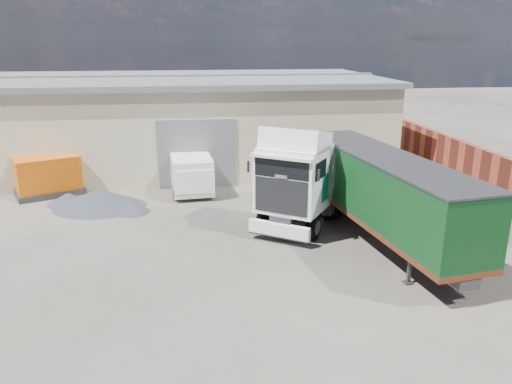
{
  "coord_description": "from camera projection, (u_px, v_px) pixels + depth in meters",
  "views": [
    {
      "loc": [
        -2.37,
        -15.37,
        7.53
      ],
      "look_at": [
        0.12,
        3.0,
        1.81
      ],
      "focal_mm": 35.0,
      "sensor_mm": 36.0,
      "label": 1
    }
  ],
  "objects": [
    {
      "name": "gravel_heap",
      "position": [
        98.0,
        199.0,
        23.12
      ],
      "size": [
        4.98,
        4.39,
        0.89
      ],
      "rotation": [
        0.0,
        0.0,
        -0.03
      ],
      "color": "#21232C",
      "rests_on": "ground"
    },
    {
      "name": "tractor_unit",
      "position": [
        300.0,
        184.0,
        20.4
      ],
      "size": [
        5.6,
        6.62,
        4.34
      ],
      "rotation": [
        0.0,
        0.0,
        -0.6
      ],
      "color": "black",
      "rests_on": "ground"
    },
    {
      "name": "box_trailer",
      "position": [
        382.0,
        190.0,
        18.67
      ],
      "size": [
        3.58,
        10.56,
        3.44
      ],
      "rotation": [
        0.0,
        0.0,
        0.14
      ],
      "color": "#2D2D30",
      "rests_on": "ground"
    },
    {
      "name": "warehouse",
      "position": [
        129.0,
        121.0,
        30.67
      ],
      "size": [
        30.6,
        12.6,
        5.42
      ],
      "color": "#BAAE8F",
      "rests_on": "ground"
    },
    {
      "name": "panel_van",
      "position": [
        190.0,
        171.0,
        25.56
      ],
      "size": [
        2.31,
        4.88,
        1.94
      ],
      "rotation": [
        0.0,
        0.0,
        0.08
      ],
      "color": "black",
      "rests_on": "ground"
    },
    {
      "name": "orange_skip",
      "position": [
        48.0,
        178.0,
        24.89
      ],
      "size": [
        3.67,
        3.08,
        1.96
      ],
      "rotation": [
        0.0,
        0.0,
        0.43
      ],
      "color": "#2D2D30",
      "rests_on": "ground"
    },
    {
      "name": "ground",
      "position": [
        264.0,
        268.0,
        17.08
      ],
      "size": [
        120.0,
        120.0,
        0.0
      ],
      "primitive_type": "plane",
      "color": "#272520",
      "rests_on": "ground"
    },
    {
      "name": "brick_boundary_wall",
      "position": [
        483.0,
        175.0,
        23.86
      ],
      "size": [
        0.35,
        26.0,
        2.5
      ],
      "primitive_type": "cube",
      "color": "maroon",
      "rests_on": "ground"
    }
  ]
}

